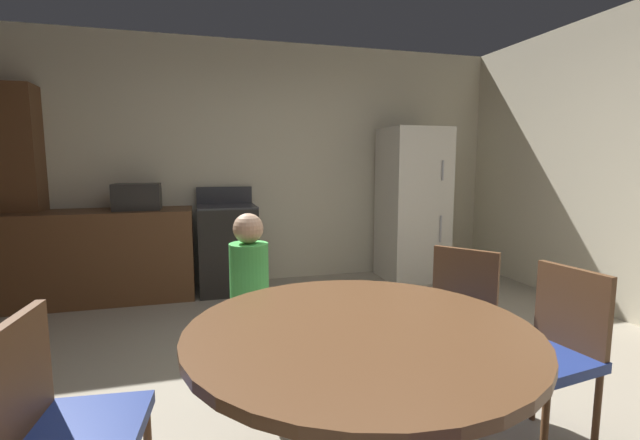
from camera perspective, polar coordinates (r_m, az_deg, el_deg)
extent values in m
plane|color=#A89E89|center=(2.61, 4.03, -24.22)|extent=(14.00, 14.00, 0.00)
cube|color=beige|center=(5.14, -7.29, 7.23)|extent=(5.88, 0.12, 2.70)
cube|color=brown|center=(4.87, -26.96, -4.21)|extent=(1.83, 0.60, 0.90)
cube|color=brown|center=(5.15, -34.57, 2.62)|extent=(0.44, 0.36, 2.10)
cube|color=black|center=(4.78, -11.91, -3.74)|extent=(0.60, 0.60, 0.90)
cube|color=#38383D|center=(4.72, -12.06, 1.75)|extent=(0.60, 0.60, 0.02)
cube|color=#38383D|center=(4.99, -12.31, 3.20)|extent=(0.60, 0.04, 0.18)
cube|color=silver|center=(5.26, 11.89, 2.01)|extent=(0.68, 0.66, 1.76)
cylinder|color=#B2B2B7|center=(5.03, 15.65, 6.21)|extent=(0.02, 0.02, 0.22)
cylinder|color=#B2B2B7|center=(5.08, 15.39, -1.13)|extent=(0.02, 0.02, 0.30)
cube|color=#2D2B28|center=(4.73, -22.63, 2.81)|extent=(0.44, 0.32, 0.26)
cylinder|color=brown|center=(1.88, 5.08, -25.05)|extent=(0.14, 0.14, 0.72)
cylinder|color=brown|center=(1.71, 5.24, -14.24)|extent=(1.31, 1.31, 0.04)
cylinder|color=brown|center=(2.31, 27.10, -23.40)|extent=(0.03, 0.03, 0.43)
cylinder|color=brown|center=(2.51, 20.68, -20.48)|extent=(0.03, 0.03, 0.43)
cylinder|color=brown|center=(2.56, 32.26, -20.61)|extent=(0.03, 0.03, 0.43)
cylinder|color=brown|center=(2.74, 26.06, -18.30)|extent=(0.03, 0.03, 0.43)
cube|color=navy|center=(2.42, 26.86, -15.70)|extent=(0.45, 0.45, 0.05)
cube|color=brown|center=(2.49, 29.84, -10.14)|extent=(0.09, 0.38, 0.42)
cylinder|color=brown|center=(2.54, 18.97, -19.95)|extent=(0.03, 0.03, 0.43)
cylinder|color=brown|center=(2.65, 11.60, -18.49)|extent=(0.03, 0.03, 0.43)
cylinder|color=brown|center=(2.84, 21.20, -17.05)|extent=(0.03, 0.03, 0.43)
cylinder|color=brown|center=(2.94, 14.56, -15.92)|extent=(0.03, 0.03, 0.43)
cube|color=navy|center=(2.65, 16.78, -13.19)|extent=(0.56, 0.56, 0.05)
cube|color=brown|center=(2.75, 18.26, -7.89)|extent=(0.26, 0.32, 0.42)
cube|color=navy|center=(1.87, -28.38, -22.95)|extent=(0.44, 0.44, 0.05)
cube|color=brown|center=(1.84, -34.35, -16.58)|extent=(0.07, 0.38, 0.42)
cylinder|color=#665B51|center=(2.70, -8.95, -17.15)|extent=(0.17, 0.17, 0.50)
cylinder|color=#4CC656|center=(2.54, -9.16, -7.68)|extent=(0.28, 0.28, 0.42)
sphere|color=#D6A884|center=(2.48, -9.31, -1.08)|extent=(0.17, 0.17, 0.17)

